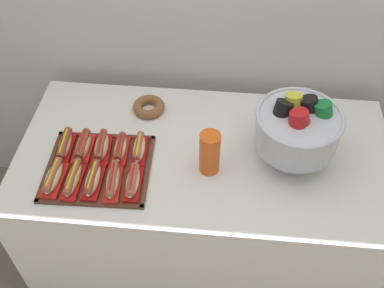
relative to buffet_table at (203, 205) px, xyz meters
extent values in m
plane|color=#7A6B5B|center=(0.00, 0.00, -0.41)|extent=(10.00, 10.00, 0.00)
cube|color=white|center=(0.00, 0.00, 0.00)|extent=(1.52, 0.76, 0.74)
cylinder|color=black|center=(-0.66, -0.28, -0.39)|extent=(0.05, 0.05, 0.04)
cylinder|color=black|center=(-0.66, 0.28, -0.39)|extent=(0.05, 0.05, 0.04)
cylinder|color=black|center=(0.66, 0.28, -0.39)|extent=(0.05, 0.05, 0.04)
cube|color=#56331E|center=(-0.41, -0.13, 0.37)|extent=(0.42, 0.37, 0.01)
cube|color=#56331E|center=(-0.40, -0.30, 0.38)|extent=(0.41, 0.03, 0.01)
cube|color=#56331E|center=(-0.41, 0.04, 0.38)|extent=(0.41, 0.03, 0.01)
cube|color=#56331E|center=(-0.60, -0.13, 0.38)|extent=(0.03, 0.36, 0.01)
cube|color=#56331E|center=(-0.21, -0.12, 0.38)|extent=(0.03, 0.36, 0.01)
cube|color=red|center=(-0.55, -0.22, 0.39)|extent=(0.07, 0.17, 0.02)
ellipsoid|color=beige|center=(-0.55, -0.22, 0.41)|extent=(0.06, 0.16, 0.04)
cylinder|color=#A8563D|center=(-0.55, -0.22, 0.42)|extent=(0.03, 0.15, 0.03)
cylinder|color=yellow|center=(-0.55, -0.22, 0.44)|extent=(0.01, 0.13, 0.01)
cube|color=red|center=(-0.48, -0.21, 0.39)|extent=(0.06, 0.18, 0.02)
ellipsoid|color=tan|center=(-0.48, -0.21, 0.41)|extent=(0.05, 0.17, 0.04)
cylinder|color=#9E4C38|center=(-0.48, -0.21, 0.42)|extent=(0.03, 0.16, 0.03)
cylinder|color=yellow|center=(-0.48, -0.21, 0.43)|extent=(0.01, 0.14, 0.01)
cube|color=#B21414|center=(-0.40, -0.21, 0.39)|extent=(0.06, 0.17, 0.02)
ellipsoid|color=beige|center=(-0.40, -0.21, 0.41)|extent=(0.05, 0.16, 0.04)
cylinder|color=brown|center=(-0.40, -0.21, 0.42)|extent=(0.03, 0.15, 0.03)
cylinder|color=yellow|center=(-0.40, -0.21, 0.44)|extent=(0.01, 0.13, 0.01)
cube|color=red|center=(-0.33, -0.21, 0.39)|extent=(0.07, 0.19, 0.02)
ellipsoid|color=beige|center=(-0.33, -0.21, 0.41)|extent=(0.06, 0.17, 0.04)
cylinder|color=#A8563D|center=(-0.33, -0.21, 0.42)|extent=(0.04, 0.16, 0.03)
cylinder|color=red|center=(-0.33, -0.21, 0.43)|extent=(0.02, 0.13, 0.01)
cube|color=#B21414|center=(-0.25, -0.21, 0.39)|extent=(0.06, 0.17, 0.02)
ellipsoid|color=#E0BC7F|center=(-0.25, -0.21, 0.41)|extent=(0.05, 0.15, 0.04)
cylinder|color=#A8563D|center=(-0.25, -0.21, 0.42)|extent=(0.04, 0.14, 0.03)
cylinder|color=red|center=(-0.25, -0.21, 0.43)|extent=(0.01, 0.12, 0.01)
cube|color=#B21414|center=(-0.56, -0.05, 0.39)|extent=(0.07, 0.17, 0.02)
ellipsoid|color=#E0BC7F|center=(-0.56, -0.05, 0.41)|extent=(0.05, 0.16, 0.04)
cylinder|color=brown|center=(-0.56, -0.05, 0.42)|extent=(0.04, 0.16, 0.03)
cylinder|color=yellow|center=(-0.56, -0.05, 0.43)|extent=(0.02, 0.13, 0.01)
cube|color=red|center=(-0.48, -0.05, 0.39)|extent=(0.07, 0.16, 0.02)
ellipsoid|color=tan|center=(-0.48, -0.05, 0.41)|extent=(0.06, 0.15, 0.04)
cylinder|color=brown|center=(-0.48, -0.05, 0.42)|extent=(0.04, 0.14, 0.03)
cylinder|color=red|center=(-0.48, -0.05, 0.44)|extent=(0.01, 0.12, 0.01)
cube|color=#B21414|center=(-0.41, -0.05, 0.39)|extent=(0.08, 0.17, 0.02)
ellipsoid|color=tan|center=(-0.41, -0.05, 0.41)|extent=(0.07, 0.15, 0.04)
cylinder|color=#9E4C38|center=(-0.41, -0.05, 0.42)|extent=(0.04, 0.15, 0.03)
cylinder|color=red|center=(-0.41, -0.05, 0.44)|extent=(0.02, 0.12, 0.01)
cube|color=red|center=(-0.33, -0.04, 0.39)|extent=(0.06, 0.16, 0.02)
ellipsoid|color=#E0BC7F|center=(-0.33, -0.04, 0.41)|extent=(0.05, 0.15, 0.04)
cylinder|color=brown|center=(-0.33, -0.04, 0.42)|extent=(0.03, 0.13, 0.03)
cylinder|color=red|center=(-0.33, -0.04, 0.43)|extent=(0.01, 0.11, 0.01)
cube|color=#B21414|center=(-0.26, -0.04, 0.39)|extent=(0.06, 0.16, 0.02)
ellipsoid|color=beige|center=(-0.26, -0.04, 0.41)|extent=(0.05, 0.15, 0.04)
cylinder|color=#A8563D|center=(-0.26, -0.04, 0.42)|extent=(0.03, 0.14, 0.03)
cylinder|color=yellow|center=(-0.26, -0.04, 0.44)|extent=(0.01, 0.12, 0.01)
cylinder|color=silver|center=(0.34, 0.00, 0.38)|extent=(0.18, 0.18, 0.02)
cone|color=silver|center=(0.34, 0.00, 0.43)|extent=(0.06, 0.06, 0.08)
cylinder|color=silver|center=(0.34, 0.00, 0.53)|extent=(0.32, 0.32, 0.14)
torus|color=silver|center=(0.34, 0.00, 0.60)|extent=(0.33, 0.33, 0.02)
cylinder|color=#197A33|center=(0.43, 0.02, 0.58)|extent=(0.12, 0.11, 0.14)
cylinder|color=black|center=(0.38, 0.05, 0.58)|extent=(0.11, 0.10, 0.14)
cylinder|color=yellow|center=(0.32, 0.05, 0.58)|extent=(0.08, 0.10, 0.14)
cylinder|color=black|center=(0.27, 0.01, 0.58)|extent=(0.09, 0.10, 0.15)
cylinder|color=red|center=(0.33, -0.04, 0.58)|extent=(0.09, 0.11, 0.14)
cylinder|color=red|center=(0.35, -0.02, 0.58)|extent=(0.11, 0.10, 0.14)
cylinder|color=#EA5B19|center=(0.02, -0.09, 0.43)|extent=(0.08, 0.08, 0.12)
cylinder|color=#EA5B19|center=(0.02, -0.09, 0.45)|extent=(0.08, 0.08, 0.12)
cylinder|color=#EA5B19|center=(0.02, -0.09, 0.47)|extent=(0.08, 0.08, 0.12)
cylinder|color=#EA5B19|center=(0.02, -0.09, 0.50)|extent=(0.08, 0.08, 0.12)
torus|color=brown|center=(-0.26, 0.23, 0.39)|extent=(0.14, 0.14, 0.04)
camera|label=1|loc=(0.06, -1.21, 1.73)|focal=42.06mm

